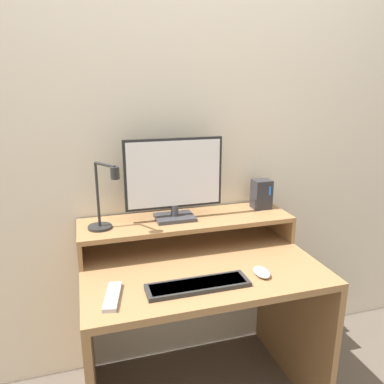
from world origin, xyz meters
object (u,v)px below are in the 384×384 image
Objects in this scene: desk_lamp at (104,205)px; remote_control at (112,296)px; router_dock at (261,194)px; keyboard at (198,285)px; monitor at (174,178)px; mouse at (262,272)px.

remote_control is at bearing -91.09° from desk_lamp.
keyboard is (-0.48, -0.44, -0.20)m from router_dock.
remote_control is (-0.81, -0.43, -0.20)m from router_dock.
keyboard is (-0.01, -0.41, -0.33)m from monitor.
desk_lamp is 1.57× the size of remote_control.
monitor is 3.06× the size of router_dock.
router_dock is (0.47, 0.03, -0.13)m from monitor.
monitor is 0.58m from mouse.
mouse is (-0.20, -0.43, -0.20)m from router_dock.
mouse reaches higher than keyboard.
mouse is (0.27, -0.39, -0.32)m from monitor.
mouse is at bearing -115.38° from router_dock.
router_dock reaches higher than remote_control.
router_dock reaches higher than keyboard.
router_dock is 0.51m from mouse.
monitor is 0.34m from desk_lamp.
desk_lamp is 0.73m from mouse.
monitor reaches higher than mouse.
monitor is 2.38× the size of remote_control.
remote_control is (-0.34, -0.39, -0.33)m from monitor.
router_dock reaches higher than mouse.
desk_lamp is 0.42m from remote_control.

